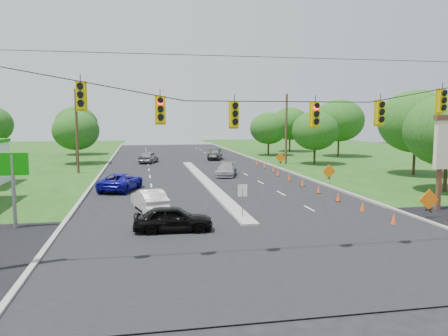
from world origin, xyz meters
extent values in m
plane|color=black|center=(0.00, 0.00, 0.00)|extent=(160.00, 160.00, 0.00)
cube|color=black|center=(0.00, 0.00, 0.00)|extent=(160.00, 14.00, 0.02)
cube|color=gray|center=(-10.10, 30.00, 0.00)|extent=(0.25, 110.00, 0.16)
cube|color=gray|center=(10.10, 30.00, 0.00)|extent=(0.25, 110.00, 0.16)
cube|color=gray|center=(0.00, 21.00, 0.00)|extent=(1.00, 34.00, 0.18)
cylinder|color=gray|center=(0.00, 6.00, 0.90)|extent=(0.06, 0.06, 1.80)
cube|color=white|center=(0.00, 6.00, 1.70)|extent=(0.55, 0.04, 0.70)
cylinder|color=black|center=(0.00, -1.00, 7.00)|extent=(24.00, 0.04, 0.04)
cube|color=#E4C206|center=(-8.00, -1.00, 6.75)|extent=(0.34, 0.24, 1.00)
cube|color=#E4C206|center=(-5.00, -1.00, 6.22)|extent=(0.34, 0.24, 1.00)
cube|color=#E4C206|center=(-2.00, -1.00, 6.05)|extent=(0.34, 0.24, 1.00)
cube|color=#E4C206|center=(1.50, -1.00, 6.05)|extent=(0.34, 0.24, 1.00)
cube|color=#E4C206|center=(4.50, -1.00, 6.14)|extent=(0.34, 0.24, 1.00)
cube|color=#E4C206|center=(7.50, -1.00, 6.66)|extent=(0.34, 0.24, 1.00)
cylinder|color=#422D1C|center=(-12.50, 30.00, 4.50)|extent=(0.28, 0.28, 9.00)
cylinder|color=#422D1C|center=(12.50, 35.00, 4.50)|extent=(0.28, 0.28, 9.00)
cylinder|color=gray|center=(-12.50, 6.00, 2.00)|extent=(0.20, 0.20, 4.00)
cube|color=#088805|center=(-12.50, 6.00, 3.50)|extent=(1.60, 0.15, 1.20)
cube|color=#59331E|center=(12.90, 6.00, 2.20)|extent=(0.25, 0.25, 4.40)
cone|color=#E74C1C|center=(7.94, 3.00, 0.35)|extent=(0.32, 0.32, 0.70)
cone|color=#E74C1C|center=(7.94, 6.50, 0.35)|extent=(0.32, 0.32, 0.70)
cone|color=#E74C1C|center=(7.94, 10.00, 0.35)|extent=(0.32, 0.32, 0.70)
cone|color=#E74C1C|center=(7.94, 13.50, 0.35)|extent=(0.32, 0.32, 0.70)
cone|color=#E74C1C|center=(7.94, 17.00, 0.35)|extent=(0.32, 0.32, 0.70)
cone|color=#E74C1C|center=(7.94, 20.50, 0.35)|extent=(0.32, 0.32, 0.70)
cone|color=#E74C1C|center=(7.94, 24.00, 0.35)|extent=(0.32, 0.32, 0.70)
cone|color=#E74C1C|center=(8.54, 27.50, 0.35)|extent=(0.32, 0.32, 0.70)
cone|color=#E74C1C|center=(8.54, 31.00, 0.35)|extent=(0.32, 0.32, 0.70)
cone|color=#E74C1C|center=(8.54, 34.50, 0.35)|extent=(0.32, 0.32, 0.70)
cube|color=black|center=(10.80, 4.00, 0.55)|extent=(0.06, 0.58, 0.26)
cube|color=black|center=(10.80, 4.00, 0.55)|extent=(0.06, 0.58, 0.26)
cube|color=orange|center=(10.80, 4.00, 1.15)|extent=(1.27, 0.05, 1.27)
cube|color=black|center=(10.80, 18.00, 0.55)|extent=(0.06, 0.58, 0.26)
cube|color=black|center=(10.80, 18.00, 0.55)|extent=(0.06, 0.58, 0.26)
cube|color=orange|center=(10.80, 18.00, 1.15)|extent=(1.27, 0.05, 1.27)
cube|color=black|center=(10.80, 32.00, 0.55)|extent=(0.06, 0.58, 0.26)
cube|color=black|center=(10.80, 32.00, 0.55)|extent=(0.06, 0.58, 0.26)
cube|color=orange|center=(10.80, 32.00, 1.15)|extent=(1.27, 0.05, 1.27)
cylinder|color=black|center=(-14.00, 40.00, 1.26)|extent=(0.28, 0.28, 2.52)
ellipsoid|color=#194C14|center=(-14.00, 40.00, 4.34)|extent=(5.88, 5.88, 5.04)
cylinder|color=black|center=(-16.00, 55.00, 1.44)|extent=(0.28, 0.28, 2.88)
ellipsoid|color=#194C14|center=(-16.00, 55.00, 4.96)|extent=(6.72, 6.72, 5.76)
cylinder|color=black|center=(18.00, 12.00, 1.44)|extent=(0.28, 0.28, 2.88)
ellipsoid|color=#194C14|center=(18.00, 12.00, 4.96)|extent=(6.72, 6.72, 5.76)
cylinder|color=black|center=(22.00, 22.00, 1.62)|extent=(0.28, 0.28, 3.24)
ellipsoid|color=#194C14|center=(22.00, 22.00, 5.58)|extent=(7.56, 7.56, 6.48)
cylinder|color=black|center=(16.00, 34.00, 1.26)|extent=(0.28, 0.28, 2.52)
ellipsoid|color=#194C14|center=(16.00, 34.00, 4.34)|extent=(5.88, 5.88, 5.04)
cylinder|color=black|center=(24.00, 44.00, 1.62)|extent=(0.28, 0.28, 3.24)
ellipsoid|color=#194C14|center=(24.00, 44.00, 5.58)|extent=(7.56, 7.56, 6.48)
cylinder|color=black|center=(20.00, 55.00, 1.44)|extent=(0.28, 0.28, 2.88)
ellipsoid|color=#194C14|center=(20.00, 55.00, 4.96)|extent=(6.72, 6.72, 5.76)
cylinder|color=black|center=(14.00, 48.00, 1.26)|extent=(0.28, 0.28, 2.52)
ellipsoid|color=#194C14|center=(14.00, 48.00, 4.34)|extent=(5.88, 5.88, 5.04)
imported|color=black|center=(-4.23, 3.77, 0.70)|extent=(4.19, 1.84, 1.40)
imported|color=silver|center=(-5.35, 9.50, 0.70)|extent=(2.48, 4.46, 1.39)
imported|color=#110B92|center=(-7.49, 17.89, 0.73)|extent=(3.95, 5.72, 1.45)
imported|color=gray|center=(2.75, 25.06, 0.66)|extent=(3.15, 4.93, 1.33)
imported|color=slate|center=(-4.89, 40.11, 0.77)|extent=(3.06, 4.86, 1.54)
imported|color=black|center=(4.60, 43.05, 0.76)|extent=(2.89, 4.86, 1.51)
camera|label=1|loc=(-5.76, -18.58, 5.91)|focal=35.00mm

